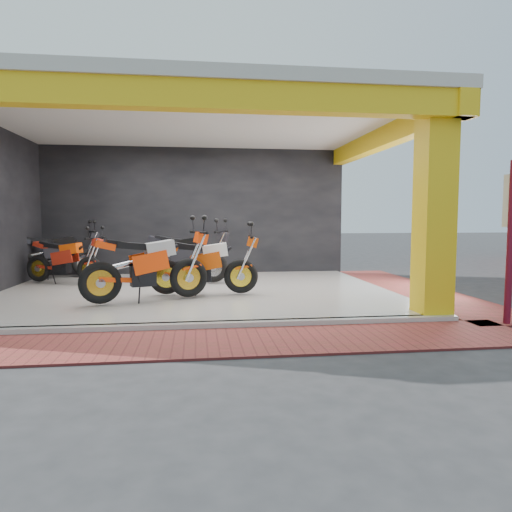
{
  "coord_description": "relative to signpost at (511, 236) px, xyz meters",
  "views": [
    {
      "loc": [
        0.03,
        -7.55,
        1.6
      ],
      "look_at": [
        1.12,
        0.83,
        0.9
      ],
      "focal_mm": 32.0,
      "sensor_mm": 36.0,
      "label": 1
    }
  ],
  "objects": [
    {
      "name": "moto_row_a",
      "position": [
        -4.76,
        2.37,
        -0.5
      ],
      "size": [
        2.6,
        1.64,
        1.49
      ],
      "primitive_type": null,
      "rotation": [
        0.0,
        0.0,
        0.33
      ],
      "color": "#FB400A",
      "rests_on": "showroom_floor"
    },
    {
      "name": "paver_front",
      "position": [
        -4.63,
        -0.44,
        -1.32
      ],
      "size": [
        9.0,
        1.4,
        0.03
      ],
      "primitive_type": "cube",
      "color": "#9A3432",
      "rests_on": "ground"
    },
    {
      "name": "signpost",
      "position": [
        0.0,
        0.0,
        0.0
      ],
      "size": [
        0.1,
        0.34,
        2.45
      ],
      "rotation": [
        0.0,
        0.0,
        0.13
      ],
      "color": "maroon",
      "rests_on": "ground"
    },
    {
      "name": "ground",
      "position": [
        -4.63,
        1.36,
        -1.34
      ],
      "size": [
        80.0,
        80.0,
        0.0
      ],
      "primitive_type": "plane",
      "color": "#2D2D30",
      "rests_on": "ground"
    },
    {
      "name": "moto_row_b",
      "position": [
        -4.23,
        4.3,
        -0.52
      ],
      "size": [
        2.5,
        1.66,
        1.43
      ],
      "primitive_type": null,
      "rotation": [
        0.0,
        0.0,
        -0.37
      ],
      "color": "black",
      "rests_on": "showroom_floor"
    },
    {
      "name": "paver_right",
      "position": [
        0.17,
        3.36,
        -1.32
      ],
      "size": [
        1.4,
        7.0,
        0.03
      ],
      "primitive_type": "cube",
      "color": "#9A3432",
      "rests_on": "ground"
    },
    {
      "name": "floor_kerb",
      "position": [
        -4.63,
        0.34,
        -1.29
      ],
      "size": [
        8.0,
        0.2,
        0.1
      ],
      "primitive_type": "cube",
      "color": "beige",
      "rests_on": "ground"
    },
    {
      "name": "showroom_ceiling",
      "position": [
        -4.63,
        3.36,
        2.26
      ],
      "size": [
        8.4,
        6.4,
        0.2
      ],
      "primitive_type": "cube",
      "color": "beige",
      "rests_on": "corner_column"
    },
    {
      "name": "corner_column",
      "position": [
        -0.88,
        0.61,
        0.41
      ],
      "size": [
        0.5,
        0.5,
        3.5
      ],
      "primitive_type": "cube",
      "color": "yellow",
      "rests_on": "ground"
    },
    {
      "name": "showroom_floor",
      "position": [
        -4.63,
        3.36,
        -1.29
      ],
      "size": [
        8.0,
        6.0,
        0.1
      ],
      "primitive_type": "cube",
      "color": "beige",
      "rests_on": "ground"
    },
    {
      "name": "moto_row_c",
      "position": [
        -7.01,
        4.45,
        -0.6
      ],
      "size": [
        2.22,
        1.47,
        1.27
      ],
      "primitive_type": null,
      "rotation": [
        0.0,
        0.0,
        -0.37
      ],
      "color": "#AD2312",
      "rests_on": "showroom_floor"
    },
    {
      "name": "moto_hero",
      "position": [
        -3.74,
        2.68,
        -0.55
      ],
      "size": [
        2.29,
        0.95,
        1.37
      ],
      "primitive_type": null,
      "rotation": [
        0.0,
        0.0,
        -0.05
      ],
      "color": "#E04C09",
      "rests_on": "showroom_floor"
    },
    {
      "name": "header_beam_front",
      "position": [
        -4.63,
        0.36,
        1.96
      ],
      "size": [
        8.4,
        0.3,
        0.4
      ],
      "primitive_type": "cube",
      "color": "yellow",
      "rests_on": "corner_column"
    },
    {
      "name": "header_beam_right",
      "position": [
        -0.63,
        3.36,
        1.96
      ],
      "size": [
        0.3,
        6.4,
        0.4
      ],
      "primitive_type": "cube",
      "color": "yellow",
      "rests_on": "corner_column"
    },
    {
      "name": "moto_row_d",
      "position": [
        -7.43,
        5.86,
        -0.54
      ],
      "size": [
        2.44,
        1.63,
        1.4
      ],
      "primitive_type": null,
      "rotation": [
        0.0,
        0.0,
        0.38
      ],
      "color": "black",
      "rests_on": "showroom_floor"
    },
    {
      "name": "back_wall",
      "position": [
        -4.63,
        6.46,
        0.41
      ],
      "size": [
        8.2,
        0.2,
        3.5
      ],
      "primitive_type": "cube",
      "color": "black",
      "rests_on": "ground"
    }
  ]
}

